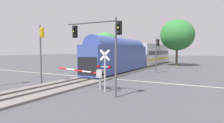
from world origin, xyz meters
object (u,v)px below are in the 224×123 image
at_px(oak_behind_train, 105,44).
at_px(elm_centre_background, 177,35).
at_px(crossing_gate_near, 95,74).
at_px(crossing_signal_mast, 105,65).
at_px(traffic_signal_near_right, 101,38).
at_px(commuter_train, 140,54).
at_px(traffic_signal_far_side, 157,49).
at_px(traffic_signal_median, 41,45).

xyz_separation_m(oak_behind_train, elm_centre_background, (15.21, 6.24, 1.98)).
xyz_separation_m(crossing_gate_near, oak_behind_train, (-13.11, 24.36, 3.54)).
distance_m(oak_behind_train, elm_centre_background, 16.56).
distance_m(crossing_signal_mast, traffic_signal_near_right, 2.60).
xyz_separation_m(commuter_train, traffic_signal_near_right, (5.39, -23.42, 1.75)).
relative_size(commuter_train, traffic_signal_near_right, 6.42).
bearing_deg(traffic_signal_near_right, traffic_signal_far_side, 90.08).
distance_m(crossing_gate_near, traffic_signal_near_right, 4.09).
height_order(crossing_signal_mast, traffic_signal_far_side, traffic_signal_far_side).
bearing_deg(elm_centre_background, traffic_signal_far_side, -90.95).
xyz_separation_m(crossing_signal_mast, elm_centre_background, (0.65, 31.27, 4.67)).
height_order(commuter_train, traffic_signal_median, traffic_signal_median).
relative_size(traffic_signal_near_right, elm_centre_background, 0.57).
distance_m(crossing_signal_mast, oak_behind_train, 29.09).
xyz_separation_m(traffic_signal_median, oak_behind_train, (-6.91, 24.97, 0.86)).
xyz_separation_m(crossing_signal_mast, traffic_signal_near_right, (0.40, -1.23, 2.26)).
bearing_deg(oak_behind_train, traffic_signal_median, -74.54).
distance_m(crossing_gate_near, elm_centre_background, 31.16).
bearing_deg(crossing_signal_mast, traffic_signal_far_side, 88.58).
relative_size(commuter_train, traffic_signal_far_side, 6.98).
xyz_separation_m(traffic_signal_median, elm_centre_background, (8.30, 31.21, 2.84)).
distance_m(traffic_signal_far_side, oak_behind_train, 17.90).
bearing_deg(crossing_signal_mast, traffic_signal_median, 179.53).
xyz_separation_m(crossing_gate_near, crossing_signal_mast, (1.45, -0.68, 0.86)).
height_order(traffic_signal_median, elm_centre_background, elm_centre_background).
height_order(traffic_signal_far_side, oak_behind_train, oak_behind_train).
height_order(commuter_train, traffic_signal_far_side, traffic_signal_far_side).
bearing_deg(traffic_signal_near_right, crossing_gate_near, 134.29).
bearing_deg(commuter_train, traffic_signal_far_side, -52.28).
bearing_deg(traffic_signal_near_right, oak_behind_train, 119.68).
xyz_separation_m(traffic_signal_near_right, traffic_signal_median, (-8.06, 1.29, -0.43)).
bearing_deg(traffic_signal_near_right, traffic_signal_median, 170.92).
relative_size(crossing_gate_near, traffic_signal_median, 0.89).
height_order(commuter_train, traffic_signal_near_right, traffic_signal_near_right).
relative_size(traffic_signal_far_side, oak_behind_train, 0.72).
distance_m(crossing_signal_mast, elm_centre_background, 31.63).
height_order(traffic_signal_near_right, oak_behind_train, oak_behind_train).
xyz_separation_m(traffic_signal_near_right, oak_behind_train, (-14.96, 26.26, 0.43)).
bearing_deg(commuter_train, traffic_signal_near_right, -77.04).
bearing_deg(crossing_gate_near, elm_centre_background, 86.08).
xyz_separation_m(commuter_train, traffic_signal_median, (-2.67, -22.13, 1.32)).
distance_m(commuter_train, traffic_signal_near_right, 24.10).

